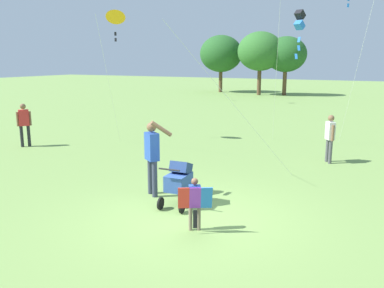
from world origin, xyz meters
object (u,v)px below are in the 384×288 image
object	(u,v)px
person_adult_flyer	(152,152)
kite_adult_black	(298,23)
stroller	(179,180)
child_with_butterfly_kite	(195,200)
person_couple_left	(24,121)
person_red_shirt	(330,135)
kite_orange_delta	(115,18)

from	to	relation	value
person_adult_flyer	kite_adult_black	size ratio (longest dim) A/B	0.41
stroller	kite_adult_black	bearing A→B (deg)	65.47
child_with_butterfly_kite	stroller	size ratio (longest dim) A/B	0.96
person_adult_flyer	person_couple_left	size ratio (longest dim) A/B	1.15
stroller	person_red_shirt	size ratio (longest dim) A/B	0.72
person_red_shirt	person_couple_left	bearing A→B (deg)	-165.91
child_with_butterfly_kite	kite_adult_black	world-z (taller)	kite_adult_black
person_couple_left	kite_orange_delta	bearing A→B (deg)	44.26
kite_adult_black	person_couple_left	bearing A→B (deg)	-175.75
child_with_butterfly_kite	person_adult_flyer	size ratio (longest dim) A/B	0.56
stroller	kite_adult_black	world-z (taller)	kite_adult_black
person_adult_flyer	person_couple_left	world-z (taller)	person_adult_flyer
stroller	kite_orange_delta	world-z (taller)	kite_orange_delta
child_with_butterfly_kite	kite_orange_delta	bearing A→B (deg)	135.67
person_adult_flyer	stroller	size ratio (longest dim) A/B	1.71
kite_adult_black	child_with_butterfly_kite	bearing A→B (deg)	-98.73
kite_adult_black	stroller	bearing A→B (deg)	-114.53
kite_orange_delta	person_adult_flyer	bearing A→B (deg)	-46.61
stroller	kite_adult_black	size ratio (longest dim) A/B	0.24
person_adult_flyer	kite_adult_black	bearing A→B (deg)	52.12
kite_orange_delta	kite_adult_black	bearing A→B (deg)	-13.39
kite_adult_black	person_red_shirt	bearing A→B (deg)	68.67
stroller	kite_orange_delta	size ratio (longest dim) A/B	0.22
person_red_shirt	person_couple_left	xyz separation A→B (m)	(-10.60, -2.66, 0.06)
stroller	person_couple_left	bearing A→B (deg)	160.57
person_adult_flyer	child_with_butterfly_kite	bearing A→B (deg)	-37.52
person_adult_flyer	kite_orange_delta	world-z (taller)	kite_orange_delta
child_with_butterfly_kite	person_adult_flyer	xyz separation A→B (m)	(-1.84, 1.41, 0.45)
child_with_butterfly_kite	kite_adult_black	size ratio (longest dim) A/B	0.23
person_couple_left	person_red_shirt	bearing A→B (deg)	14.09
kite_adult_black	person_red_shirt	world-z (taller)	kite_adult_black
kite_orange_delta	person_couple_left	world-z (taller)	kite_orange_delta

